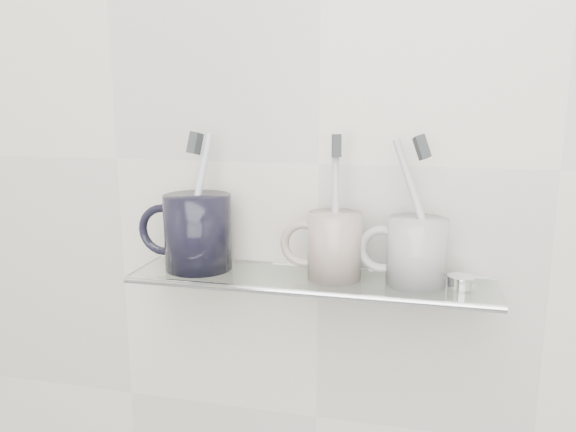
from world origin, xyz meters
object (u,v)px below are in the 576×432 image
(mug_left, at_px, (198,232))
(mug_center, at_px, (335,246))
(mug_right, at_px, (417,251))
(shelf_glass, at_px, (310,280))

(mug_left, relative_size, mug_center, 1.18)
(mug_right, bearing_deg, mug_center, -173.41)
(shelf_glass, relative_size, mug_left, 4.64)
(mug_center, height_order, mug_right, mug_center)
(mug_right, bearing_deg, shelf_glass, -171.39)
(shelf_glass, xyz_separation_m, mug_left, (-0.17, 0.00, 0.06))
(mug_center, distance_m, mug_right, 0.11)
(mug_left, bearing_deg, shelf_glass, 4.80)
(mug_left, distance_m, mug_right, 0.31)
(shelf_glass, bearing_deg, mug_center, 8.55)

